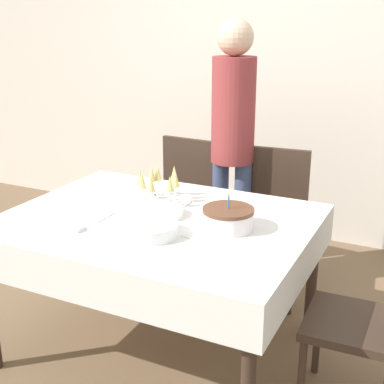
% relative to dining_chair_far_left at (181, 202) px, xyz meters
% --- Properties ---
extents(ground_plane, '(12.00, 12.00, 0.00)m').
position_rel_dining_chair_far_left_xyz_m(ground_plane, '(0.34, -0.91, -0.52)').
color(ground_plane, brown).
extents(wall_back, '(8.00, 0.05, 2.70)m').
position_rel_dining_chair_far_left_xyz_m(wall_back, '(0.34, 1.04, 0.83)').
color(wall_back, silver).
rests_on(wall_back, ground_plane).
extents(dining_table, '(1.54, 1.19, 0.78)m').
position_rel_dining_chair_far_left_xyz_m(dining_table, '(0.34, -0.91, 0.16)').
color(dining_table, white).
rests_on(dining_table, ground_plane).
extents(dining_chair_far_left, '(0.45, 0.45, 0.95)m').
position_rel_dining_chair_far_left_xyz_m(dining_chair_far_left, '(0.00, 0.00, 0.00)').
color(dining_chair_far_left, '#38281E').
rests_on(dining_chair_far_left, ground_plane).
extents(dining_chair_far_right, '(0.46, 0.46, 0.95)m').
position_rel_dining_chair_far_left_xyz_m(dining_chair_far_right, '(0.67, -0.00, 0.00)').
color(dining_chair_far_right, '#38281E').
rests_on(dining_chair_far_right, ground_plane).
extents(dining_chair_right_end, '(0.44, 0.44, 0.95)m').
position_rel_dining_chair_far_left_xyz_m(dining_chair_right_end, '(1.43, -0.91, 0.00)').
color(dining_chair_right_end, '#38281E').
rests_on(dining_chair_right_end, ground_plane).
extents(birthday_cake, '(0.25, 0.25, 0.18)m').
position_rel_dining_chair_far_left_xyz_m(birthday_cake, '(0.72, -0.89, 0.31)').
color(birthday_cake, white).
rests_on(birthday_cake, dining_table).
extents(champagne_tray, '(0.34, 0.34, 0.18)m').
position_rel_dining_chair_far_left_xyz_m(champagne_tray, '(0.22, -0.68, 0.35)').
color(champagne_tray, silver).
rests_on(champagne_tray, dining_table).
extents(plate_stack_main, '(0.26, 0.26, 0.06)m').
position_rel_dining_chair_far_left_xyz_m(plate_stack_main, '(0.42, -1.13, 0.29)').
color(plate_stack_main, white).
rests_on(plate_stack_main, dining_table).
extents(plate_stack_dessert, '(0.22, 0.22, 0.04)m').
position_rel_dining_chair_far_left_xyz_m(plate_stack_dessert, '(0.34, -0.88, 0.28)').
color(plate_stack_dessert, white).
rests_on(plate_stack_dessert, dining_table).
extents(cake_knife, '(0.30, 0.05, 0.00)m').
position_rel_dining_chair_far_left_xyz_m(cake_knife, '(0.70, -1.08, 0.26)').
color(cake_knife, silver).
rests_on(cake_knife, dining_table).
extents(fork_pile, '(0.17, 0.07, 0.02)m').
position_rel_dining_chair_far_left_xyz_m(fork_pile, '(0.02, -1.23, 0.27)').
color(fork_pile, silver).
rests_on(fork_pile, dining_table).
extents(napkin_pile, '(0.15, 0.15, 0.01)m').
position_rel_dining_chair_far_left_xyz_m(napkin_pile, '(0.03, -1.03, 0.26)').
color(napkin_pile, white).
rests_on(napkin_pile, dining_table).
extents(person_standing, '(0.28, 0.28, 1.75)m').
position_rel_dining_chair_far_left_xyz_m(person_standing, '(0.36, 0.04, 0.54)').
color(person_standing, '#3F4C72').
rests_on(person_standing, ground_plane).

